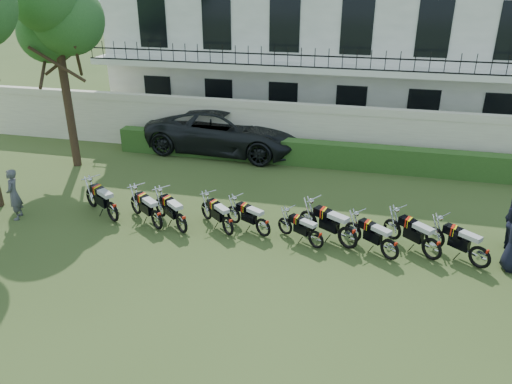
# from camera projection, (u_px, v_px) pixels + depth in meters

# --- Properties ---
(ground) EXTENTS (100.00, 100.00, 0.00)m
(ground) POSITION_uv_depth(u_px,v_px,m) (268.00, 255.00, 13.91)
(ground) COLOR #33481D
(ground) RESTS_ON ground
(perimeter_wall) EXTENTS (30.00, 0.35, 2.30)m
(perimeter_wall) POSITION_uv_depth(u_px,v_px,m) (309.00, 131.00, 20.51)
(perimeter_wall) COLOR #EEE6C8
(perimeter_wall) RESTS_ON ground
(hedge) EXTENTS (18.00, 0.60, 1.00)m
(hedge) POSITION_uv_depth(u_px,v_px,m) (331.00, 155.00, 19.87)
(hedge) COLOR #26481A
(hedge) RESTS_ON ground
(building) EXTENTS (20.40, 9.60, 7.40)m
(building) POSITION_uv_depth(u_px,v_px,m) (328.00, 47.00, 24.75)
(building) COLOR white
(building) RESTS_ON ground
(tree_west_near) EXTENTS (3.40, 3.20, 7.90)m
(tree_west_near) POSITION_uv_depth(u_px,v_px,m) (54.00, 11.00, 17.80)
(tree_west_near) COLOR #473323
(tree_west_near) RESTS_ON ground
(motorcycle_0) EXTENTS (1.79, 1.23, 1.13)m
(motorcycle_0) POSITION_uv_depth(u_px,v_px,m) (112.00, 207.00, 15.51)
(motorcycle_0) COLOR black
(motorcycle_0) RESTS_ON ground
(motorcycle_1) EXTENTS (1.63, 1.25, 1.07)m
(motorcycle_1) POSITION_uv_depth(u_px,v_px,m) (156.00, 215.00, 15.07)
(motorcycle_1) COLOR black
(motorcycle_1) RESTS_ON ground
(motorcycle_2) EXTENTS (1.58, 1.33, 1.07)m
(motorcycle_2) POSITION_uv_depth(u_px,v_px,m) (181.00, 219.00, 14.85)
(motorcycle_2) COLOR black
(motorcycle_2) RESTS_ON ground
(motorcycle_3) EXTENTS (1.44, 1.27, 1.00)m
(motorcycle_3) POSITION_uv_depth(u_px,v_px,m) (228.00, 222.00, 14.75)
(motorcycle_3) COLOR black
(motorcycle_3) RESTS_ON ground
(motorcycle_4) EXTENTS (1.62, 0.96, 0.98)m
(motorcycle_4) POSITION_uv_depth(u_px,v_px,m) (263.00, 223.00, 14.67)
(motorcycle_4) COLOR black
(motorcycle_4) RESTS_ON ground
(motorcycle_5) EXTENTS (1.50, 0.94, 0.93)m
(motorcycle_5) POSITION_uv_depth(u_px,v_px,m) (316.00, 235.00, 14.07)
(motorcycle_5) COLOR black
(motorcycle_5) RESTS_ON ground
(motorcycle_6) EXTENTS (1.85, 1.20, 1.15)m
(motorcycle_6) POSITION_uv_depth(u_px,v_px,m) (348.00, 233.00, 14.00)
(motorcycle_6) COLOR black
(motorcycle_6) RESTS_ON ground
(motorcycle_7) EXTENTS (1.56, 1.22, 1.03)m
(motorcycle_7) POSITION_uv_depth(u_px,v_px,m) (390.00, 245.00, 13.50)
(motorcycle_7) COLOR black
(motorcycle_7) RESTS_ON ground
(motorcycle_8) EXTENTS (1.58, 1.40, 1.10)m
(motorcycle_8) POSITION_uv_depth(u_px,v_px,m) (433.00, 244.00, 13.48)
(motorcycle_8) COLOR black
(motorcycle_8) RESTS_ON ground
(motorcycle_9) EXTENTS (1.62, 1.30, 1.08)m
(motorcycle_9) POSITION_uv_depth(u_px,v_px,m) (481.00, 252.00, 13.10)
(motorcycle_9) COLOR black
(motorcycle_9) RESTS_ON ground
(suv) EXTENTS (6.85, 3.44, 1.86)m
(suv) POSITION_uv_depth(u_px,v_px,m) (226.00, 130.00, 21.45)
(suv) COLOR black
(suv) RESTS_ON ground
(inspector) EXTENTS (0.58, 0.70, 1.66)m
(inspector) POSITION_uv_depth(u_px,v_px,m) (14.00, 194.00, 15.63)
(inspector) COLOR #5B5B60
(inspector) RESTS_ON ground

